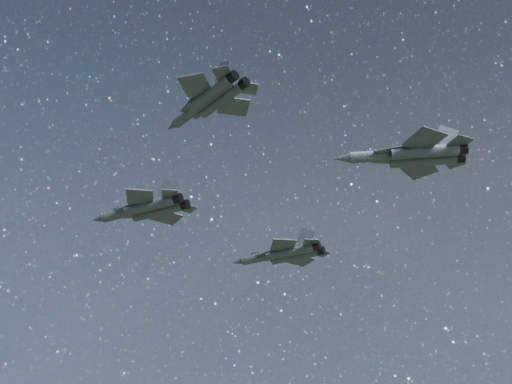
% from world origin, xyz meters
% --- Properties ---
extents(jet_lead, '(18.38, 13.02, 4.67)m').
position_xyz_m(jet_lead, '(-15.46, 0.31, 151.10)').
color(jet_lead, '#31373D').
extents(jet_left, '(18.72, 13.21, 4.74)m').
position_xyz_m(jet_left, '(-0.93, 23.68, 150.65)').
color(jet_left, '#31373D').
extents(jet_right, '(14.70, 9.62, 3.79)m').
position_xyz_m(jet_right, '(5.01, -19.03, 152.00)').
color(jet_right, '#31373D').
extents(jet_slot, '(18.50, 12.55, 4.65)m').
position_xyz_m(jet_slot, '(25.59, 0.83, 151.07)').
color(jet_slot, '#31373D').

